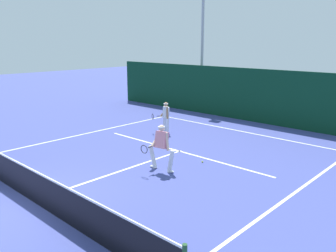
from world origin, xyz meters
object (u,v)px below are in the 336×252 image
Objects in this scene: light_pole at (202,36)px; tennis_ball at (202,162)px; player_far at (166,116)px; player_near at (161,146)px.

tennis_ball is at bearing -51.87° from light_pole.
tennis_ball is at bearing 179.30° from player_far.
light_pole reaches higher than player_near.
player_near is 24.71× the size of tennis_ball.
player_near reaches higher than player_far.
player_near is 1.07× the size of player_far.
player_near is at bearing 160.37° from player_far.
player_far is at bearing 150.72° from tennis_ball.
player_near is 0.21× the size of light_pole.
player_far is (-3.44, 3.85, -0.07)m from player_near.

